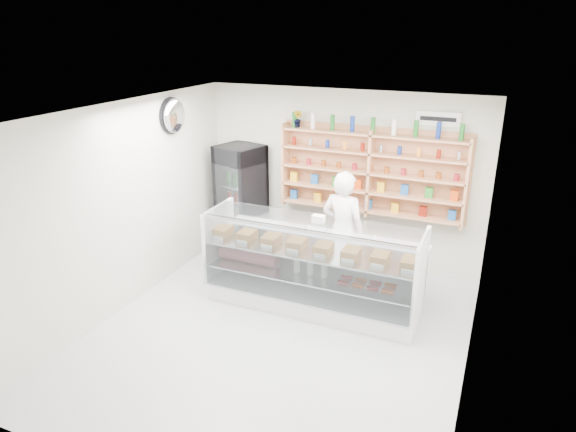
% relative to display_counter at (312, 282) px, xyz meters
% --- Properties ---
extents(room, '(5.00, 5.00, 5.00)m').
position_rel_display_counter_xyz_m(room, '(-0.12, -0.90, 1.05)').
color(room, '#9C9CA0').
rests_on(room, ground).
extents(display_counter, '(2.95, 0.88, 1.28)m').
position_rel_display_counter_xyz_m(display_counter, '(0.00, 0.00, 0.00)').
color(display_counter, white).
rests_on(display_counter, floor).
extents(shop_worker, '(0.71, 0.52, 1.80)m').
position_rel_display_counter_xyz_m(shop_worker, '(0.21, 0.69, 0.54)').
color(shop_worker, white).
rests_on(shop_worker, floor).
extents(drinks_cooler, '(0.82, 0.81, 1.86)m').
position_rel_display_counter_xyz_m(drinks_cooler, '(-1.75, 1.24, 0.58)').
color(drinks_cooler, black).
rests_on(drinks_cooler, floor).
extents(wall_shelving, '(2.84, 0.28, 1.33)m').
position_rel_display_counter_xyz_m(wall_shelving, '(0.38, 1.44, 1.24)').
color(wall_shelving, tan).
rests_on(wall_shelving, back_wall).
extents(potted_plant, '(0.18, 0.17, 0.27)m').
position_rel_display_counter_xyz_m(potted_plant, '(-0.82, 1.44, 1.98)').
color(potted_plant, '#1E6626').
rests_on(potted_plant, wall_shelving).
extents(security_mirror, '(0.15, 0.50, 0.50)m').
position_rel_display_counter_xyz_m(security_mirror, '(-2.29, 0.30, 2.10)').
color(security_mirror, silver).
rests_on(security_mirror, left_wall).
extents(wall_sign, '(0.62, 0.03, 0.20)m').
position_rel_display_counter_xyz_m(wall_sign, '(1.28, 1.57, 2.10)').
color(wall_sign, white).
rests_on(wall_sign, back_wall).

